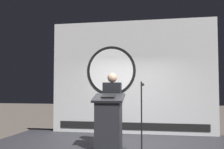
{
  "coord_description": "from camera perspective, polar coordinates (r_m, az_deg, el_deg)",
  "views": [
    {
      "loc": [
        0.79,
        -5.57,
        1.58
      ],
      "look_at": [
        -0.26,
        0.11,
        1.9
      ],
      "focal_mm": 41.36,
      "sensor_mm": 36.0,
      "label": 1
    }
  ],
  "objects": [
    {
      "name": "microphone_stand",
      "position": [
        5.27,
        6.61,
        -11.63
      ],
      "size": [
        0.24,
        0.58,
        1.42
      ],
      "color": "black",
      "rests_on": "stage_platform"
    },
    {
      "name": "speaker_person",
      "position": [
        5.88,
        0.05,
        -7.48
      ],
      "size": [
        0.4,
        0.26,
        1.64
      ],
      "color": "black",
      "rests_on": "stage_platform"
    },
    {
      "name": "podium",
      "position": [
        5.44,
        -0.78,
        -10.68
      ],
      "size": [
        0.64,
        0.49,
        1.18
      ],
      "color": "#26262B",
      "rests_on": "stage_platform"
    },
    {
      "name": "banner_display",
      "position": [
        7.47,
        4.19,
        -0.54
      ],
      "size": [
        4.74,
        0.12,
        3.26
      ],
      "color": "silver",
      "rests_on": "stage_platform"
    }
  ]
}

